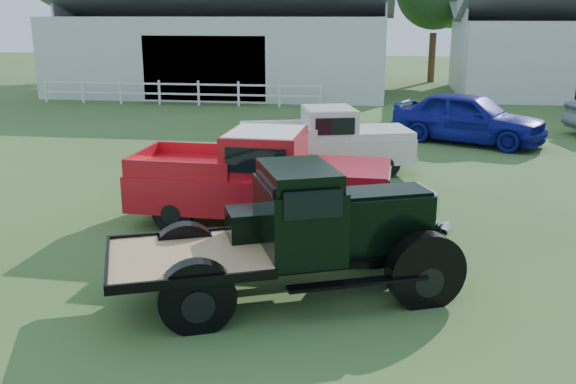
% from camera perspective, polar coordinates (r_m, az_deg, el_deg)
% --- Properties ---
extents(ground, '(120.00, 120.00, 0.00)m').
position_cam_1_polar(ground, '(11.55, -1.86, -6.57)').
color(ground, '#394A1F').
extents(shed_left, '(18.80, 10.20, 5.60)m').
position_cam_1_polar(shed_left, '(37.63, -5.48, 13.15)').
color(shed_left, beige).
rests_on(shed_left, ground).
extents(fence_rail, '(14.20, 0.16, 1.20)m').
position_cam_1_polar(fence_rail, '(32.32, -9.67, 8.69)').
color(fence_rail, white).
rests_on(fence_rail, ground).
extents(tree_a, '(6.30, 6.30, 10.50)m').
position_cam_1_polar(tree_a, '(47.88, -16.88, 16.02)').
color(tree_a, black).
rests_on(tree_a, ground).
extents(tree_c, '(5.40, 5.40, 9.00)m').
position_cam_1_polar(tree_c, '(43.63, 12.90, 15.40)').
color(tree_c, black).
rests_on(tree_c, ground).
extents(vintage_flatbed, '(5.74, 3.99, 2.11)m').
position_cam_1_polar(vintage_flatbed, '(10.02, 0.34, -3.63)').
color(vintage_flatbed, black).
rests_on(vintage_flatbed, ground).
extents(red_pickup, '(5.66, 2.34, 2.04)m').
position_cam_1_polar(red_pickup, '(13.56, -2.47, 1.32)').
color(red_pickup, red).
rests_on(red_pickup, ground).
extents(white_pickup, '(5.26, 3.19, 1.81)m').
position_cam_1_polar(white_pickup, '(18.06, 3.35, 4.54)').
color(white_pickup, silver).
rests_on(white_pickup, ground).
extents(misc_car_blue, '(5.60, 4.21, 1.78)m').
position_cam_1_polar(misc_car_blue, '(23.15, 15.76, 6.39)').
color(misc_car_blue, navy).
rests_on(misc_car_blue, ground).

